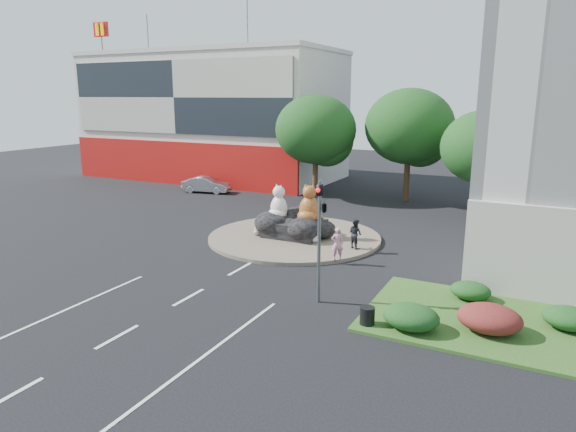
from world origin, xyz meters
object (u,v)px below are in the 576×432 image
object	(u,v)px
kitten_white	(315,235)
pedestrian_pink	(337,244)
parked_car	(207,185)
cat_tabby	(309,203)
kitten_calico	(258,227)
cat_white	(279,202)
litter_bin	(367,316)
pedestrian_dark	(355,234)

from	to	relation	value
kitten_white	pedestrian_pink	world-z (taller)	pedestrian_pink
pedestrian_pink	parked_car	distance (m)	21.40
pedestrian_pink	kitten_white	bearing A→B (deg)	-78.70
cat_tabby	pedestrian_pink	size ratio (longest dim) A/B	1.36
kitten_calico	kitten_white	distance (m)	3.63
pedestrian_pink	cat_white	bearing A→B (deg)	-63.88
kitten_calico	litter_bin	size ratio (longest dim) A/B	1.43
kitten_calico	litter_bin	world-z (taller)	kitten_calico
pedestrian_pink	kitten_calico	bearing A→B (deg)	-53.57
kitten_calico	pedestrian_pink	size ratio (longest dim) A/B	0.56
cat_tabby	kitten_white	bearing A→B (deg)	-50.79
kitten_calico	pedestrian_pink	bearing A→B (deg)	7.68
cat_white	parked_car	size ratio (longest dim) A/B	0.50
litter_bin	cat_tabby	bearing A→B (deg)	125.12
parked_car	cat_white	bearing A→B (deg)	-140.51
kitten_white	litter_bin	size ratio (longest dim) A/B	1.38
parked_car	litter_bin	size ratio (longest dim) A/B	6.41
parked_car	litter_bin	distance (m)	28.16
cat_tabby	parked_car	world-z (taller)	cat_tabby
cat_white	pedestrian_dark	xyz separation A→B (m)	(4.95, -0.66, -1.15)
kitten_white	pedestrian_dark	size ratio (longest dim) A/B	0.56
cat_white	cat_tabby	size ratio (longest dim) A/B	0.93
cat_tabby	cat_white	bearing A→B (deg)	-178.47
cat_white	kitten_calico	distance (m)	1.94
pedestrian_dark	parked_car	distance (m)	20.18
cat_tabby	kitten_calico	world-z (taller)	cat_tabby
kitten_calico	pedestrian_dark	size ratio (longest dim) A/B	0.58
litter_bin	kitten_calico	bearing A→B (deg)	138.11
kitten_white	parked_car	size ratio (longest dim) A/B	0.22
parked_car	litter_bin	bearing A→B (deg)	-144.29
cat_white	pedestrian_pink	world-z (taller)	cat_white
pedestrian_dark	pedestrian_pink	bearing A→B (deg)	116.52
pedestrian_dark	litter_bin	xyz separation A→B (m)	(3.50, -8.54, -0.56)
cat_tabby	pedestrian_pink	bearing A→B (deg)	-50.28
pedestrian_dark	kitten_calico	bearing A→B (deg)	29.52
litter_bin	cat_white	bearing A→B (deg)	132.57
kitten_calico	pedestrian_dark	distance (m)	6.00
kitten_calico	litter_bin	xyz separation A→B (m)	(9.50, -8.52, -0.22)
parked_car	kitten_white	bearing A→B (deg)	-136.89
kitten_white	pedestrian_dark	xyz separation A→B (m)	(2.37, -0.05, 0.35)
cat_tabby	kitten_calico	distance (m)	3.41
kitten_white	parked_car	bearing A→B (deg)	97.46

